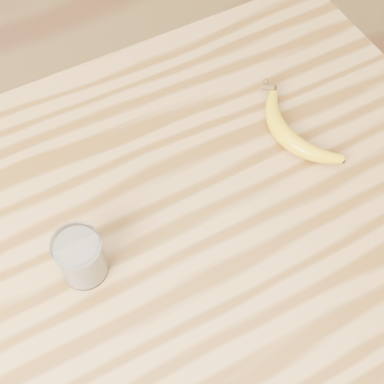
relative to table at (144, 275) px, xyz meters
name	(u,v)px	position (x,y,z in m)	size (l,w,h in m)	color
room	(92,10)	(0.00, 0.00, 0.58)	(4.04, 4.04, 2.70)	brown
table	(144,275)	(0.00, 0.00, 0.00)	(1.20, 0.80, 0.90)	olive
smoothie_glass	(81,257)	(-0.09, 0.00, 0.17)	(0.07, 0.07, 0.09)	white
banana	(286,137)	(0.31, 0.06, 0.15)	(0.10, 0.26, 0.03)	#C79F0C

